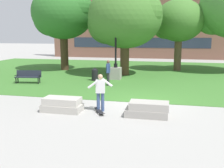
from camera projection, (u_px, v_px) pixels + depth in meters
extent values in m
plane|color=#A3A09B|center=(141.00, 103.00, 13.38)|extent=(140.00, 140.00, 0.00)
cube|color=#3D752D|center=(153.00, 74.00, 22.97)|extent=(40.00, 20.00, 0.02)
cube|color=#B2ADA3|center=(62.00, 108.00, 11.92)|extent=(1.80, 0.90, 0.32)
cube|color=#BBB6AB|center=(62.00, 101.00, 11.86)|extent=(1.66, 0.83, 0.32)
cube|color=#9E9991|center=(146.00, 113.00, 11.20)|extent=(1.80, 0.90, 0.32)
cube|color=#A6A098|center=(149.00, 106.00, 11.12)|extent=(1.66, 0.83, 0.32)
cylinder|color=#384C7A|center=(103.00, 102.00, 11.88)|extent=(0.15, 0.15, 0.86)
cylinder|color=#384C7A|center=(98.00, 102.00, 11.90)|extent=(0.15, 0.15, 0.86)
cube|color=white|center=(100.00, 86.00, 11.75)|extent=(0.43, 0.29, 0.60)
cylinder|color=white|center=(107.00, 83.00, 11.92)|extent=(0.51, 0.17, 0.41)
cylinder|color=white|center=(93.00, 84.00, 11.53)|extent=(0.51, 0.17, 0.41)
sphere|color=tan|center=(100.00, 77.00, 11.67)|extent=(0.22, 0.22, 0.22)
cube|color=black|center=(100.00, 111.00, 11.65)|extent=(0.59, 0.79, 0.02)
cube|color=black|center=(103.00, 114.00, 11.23)|extent=(0.23, 0.21, 0.06)
cube|color=black|center=(97.00, 108.00, 12.06)|extent=(0.23, 0.21, 0.06)
cylinder|color=silver|center=(103.00, 114.00, 11.49)|extent=(0.05, 0.06, 0.06)
cylinder|color=silver|center=(99.00, 114.00, 11.42)|extent=(0.05, 0.06, 0.06)
cylinder|color=silver|center=(100.00, 111.00, 11.90)|extent=(0.05, 0.06, 0.06)
cylinder|color=silver|center=(96.00, 111.00, 11.82)|extent=(0.05, 0.06, 0.06)
cube|color=#1E232D|center=(28.00, 77.00, 18.42)|extent=(1.84, 0.69, 0.05)
cube|color=#1E232D|center=(29.00, 73.00, 18.62)|extent=(1.80, 0.37, 0.46)
cube|color=black|center=(16.00, 75.00, 18.46)|extent=(0.11, 0.40, 0.04)
cube|color=black|center=(39.00, 76.00, 18.34)|extent=(0.11, 0.40, 0.04)
cylinder|color=black|center=(16.00, 81.00, 18.37)|extent=(0.07, 0.07, 0.41)
cylinder|color=black|center=(38.00, 81.00, 18.25)|extent=(0.07, 0.07, 0.41)
cylinder|color=black|center=(18.00, 80.00, 18.68)|extent=(0.07, 0.07, 0.41)
cylinder|color=black|center=(40.00, 80.00, 18.56)|extent=(0.07, 0.07, 0.41)
cube|color=gray|center=(116.00, 73.00, 20.14)|extent=(0.80, 0.80, 0.90)
cylinder|color=black|center=(116.00, 66.00, 20.02)|extent=(0.28, 0.28, 0.30)
cylinder|color=black|center=(116.00, 45.00, 19.72)|extent=(0.14, 0.14, 3.42)
cube|color=black|center=(116.00, 23.00, 19.42)|extent=(1.10, 0.08, 0.08)
ellipsoid|color=white|center=(109.00, 20.00, 19.49)|extent=(0.22, 0.22, 0.36)
cone|color=black|center=(109.00, 17.00, 19.45)|extent=(0.20, 0.20, 0.13)
ellipsoid|color=white|center=(123.00, 20.00, 19.26)|extent=(0.22, 0.22, 0.36)
cone|color=black|center=(123.00, 17.00, 19.22)|extent=(0.20, 0.20, 0.13)
cylinder|color=#4C3823|center=(125.00, 56.00, 22.01)|extent=(0.74, 0.74, 3.14)
ellipsoid|color=#42752D|center=(125.00, 17.00, 21.39)|extent=(6.07, 6.07, 5.16)
sphere|color=#42752D|center=(107.00, 25.00, 22.44)|extent=(3.34, 3.34, 3.34)
sphere|color=#42752D|center=(143.00, 12.00, 20.43)|extent=(3.04, 3.04, 3.04)
sphere|color=#4C893D|center=(214.00, 16.00, 23.93)|extent=(3.49, 3.49, 3.49)
cylinder|color=brown|center=(178.00, 52.00, 24.68)|extent=(0.67, 0.67, 3.38)
ellipsoid|color=#42752D|center=(179.00, 20.00, 24.12)|extent=(4.56, 4.56, 3.88)
sphere|color=#42752D|center=(165.00, 26.00, 24.91)|extent=(2.51, 2.51, 2.51)
sphere|color=#42752D|center=(193.00, 17.00, 23.40)|extent=(2.28, 2.28, 2.28)
cylinder|color=#42301E|center=(64.00, 50.00, 24.94)|extent=(0.73, 0.73, 3.78)
ellipsoid|color=#2D6B28|center=(63.00, 13.00, 24.27)|extent=(5.77, 5.77, 4.90)
sphere|color=#2D6B28|center=(50.00, 19.00, 25.27)|extent=(3.17, 3.17, 3.17)
sphere|color=#2D6B28|center=(75.00, 8.00, 23.36)|extent=(2.89, 2.89, 2.89)
cylinder|color=black|center=(95.00, 75.00, 19.54)|extent=(0.48, 0.48, 0.80)
cone|color=black|center=(95.00, 69.00, 19.45)|extent=(0.49, 0.49, 0.16)
cylinder|color=#28282D|center=(108.00, 79.00, 17.84)|extent=(0.15, 0.15, 0.86)
cylinder|color=#28282D|center=(108.00, 79.00, 17.65)|extent=(0.15, 0.15, 0.86)
cube|color=#334784|center=(108.00, 68.00, 17.60)|extent=(0.29, 0.43, 0.60)
cylinder|color=#334784|center=(109.00, 67.00, 17.90)|extent=(0.12, 0.21, 0.56)
cylinder|color=#334784|center=(108.00, 68.00, 17.29)|extent=(0.12, 0.21, 0.56)
sphere|color=brown|center=(108.00, 62.00, 17.52)|extent=(0.22, 0.22, 0.22)
cube|color=brown|center=(140.00, 22.00, 36.53)|extent=(25.53, 1.00, 9.99)
cube|color=#232D3D|center=(139.00, 43.00, 36.57)|extent=(19.15, 0.03, 1.40)
cube|color=#232D3D|center=(140.00, 21.00, 36.00)|extent=(19.15, 0.03, 1.40)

